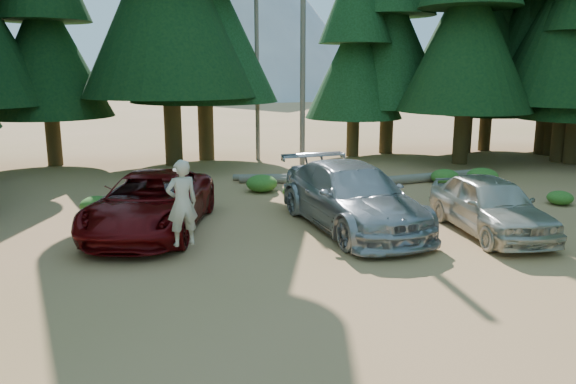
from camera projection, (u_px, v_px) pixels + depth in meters
name	position (u px, v px, depth m)	size (l,w,h in m)	color
ground	(346.00, 276.00, 12.03)	(160.00, 160.00, 0.00)	#A07943
forest_belt_north	(284.00, 163.00, 26.62)	(36.00, 7.00, 22.00)	black
snag_front	(303.00, 31.00, 24.92)	(0.24, 0.24, 12.00)	#665E52
snag_back	(257.00, 55.00, 26.40)	(0.20, 0.20, 10.00)	#665E52
mountain_peak	(231.00, 18.00, 94.85)	(48.00, 50.00, 28.00)	gray
red_pickup	(151.00, 203.00, 15.24)	(2.65, 5.75, 1.60)	#61080A
silver_minivan_center	(352.00, 197.00, 15.59)	(2.48, 6.09, 1.77)	#9D9FA4
silver_minivan_right	(490.00, 205.00, 15.06)	(1.85, 4.61, 1.57)	#BBB5A6
frisbee_player	(182.00, 203.00, 12.78)	(0.86, 0.73, 2.00)	beige
log_left	(300.00, 178.00, 21.99)	(0.34, 0.34, 4.77)	#665E52
log_mid	(271.00, 179.00, 21.93)	(0.26, 0.26, 3.11)	#665E52
log_right	(413.00, 179.00, 21.82)	(0.35, 0.35, 5.53)	#665E52
shrub_far_left	(96.00, 205.00, 17.21)	(0.99, 0.99, 0.54)	#2D5F1C
shrub_left	(169.00, 195.00, 18.82)	(0.84, 0.84, 0.46)	#2D5F1C
shrub_center_left	(262.00, 183.00, 20.27)	(1.13, 1.13, 0.62)	#2D5F1C
shrub_center_right	(295.00, 191.00, 19.29)	(0.88, 0.88, 0.48)	#2D5F1C
shrub_right	(445.00, 177.00, 21.60)	(1.07, 1.07, 0.59)	#2D5F1C
shrub_far_right	(482.00, 176.00, 21.46)	(1.20, 1.20, 0.66)	#2D5F1C
shrub_edge_east	(560.00, 198.00, 18.36)	(0.82, 0.82, 0.45)	#2D5F1C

